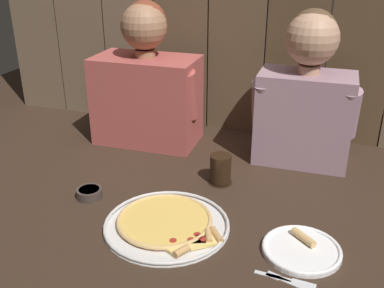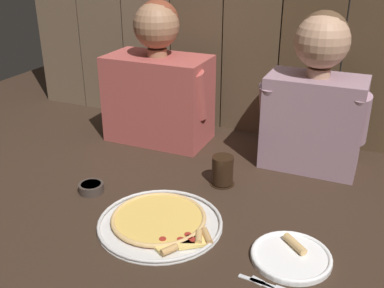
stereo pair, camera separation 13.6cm
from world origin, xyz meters
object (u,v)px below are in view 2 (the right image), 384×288
(dinner_plate, at_px, (291,256))
(diner_left, at_px, (158,82))
(drinking_glass, at_px, (223,171))
(dipping_bowl, at_px, (91,187))
(pizza_tray, at_px, (161,222))
(diner_right, at_px, (316,97))

(dinner_plate, distance_m, diner_left, 0.93)
(dinner_plate, xyz_separation_m, diner_left, (-0.69, 0.58, 0.24))
(drinking_glass, xyz_separation_m, diner_left, (-0.38, 0.27, 0.20))
(dinner_plate, relative_size, diner_left, 0.38)
(drinking_glass, bearing_deg, dipping_bowl, -149.54)
(pizza_tray, relative_size, drinking_glass, 3.58)
(drinking_glass, bearing_deg, diner_left, 145.01)
(pizza_tray, xyz_separation_m, diner_right, (0.33, 0.58, 0.26))
(pizza_tray, xyz_separation_m, diner_left, (-0.30, 0.58, 0.24))
(drinking_glass, bearing_deg, diner_right, 47.38)
(drinking_glass, height_order, diner_right, diner_right)
(drinking_glass, distance_m, dipping_bowl, 0.45)
(pizza_tray, xyz_separation_m, dipping_bowl, (-0.30, 0.08, 0.01))
(dinner_plate, relative_size, diner_right, 0.38)
(dipping_bowl, bearing_deg, drinking_glass, 30.46)
(pizza_tray, bearing_deg, dipping_bowl, 165.34)
(pizza_tray, distance_m, drinking_glass, 0.32)
(drinking_glass, distance_m, diner_right, 0.43)
(pizza_tray, height_order, diner_left, diner_left)
(diner_left, xyz_separation_m, diner_right, (0.63, 0.00, 0.02))
(dipping_bowl, xyz_separation_m, diner_right, (0.63, 0.50, 0.25))
(pizza_tray, relative_size, dinner_plate, 1.73)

